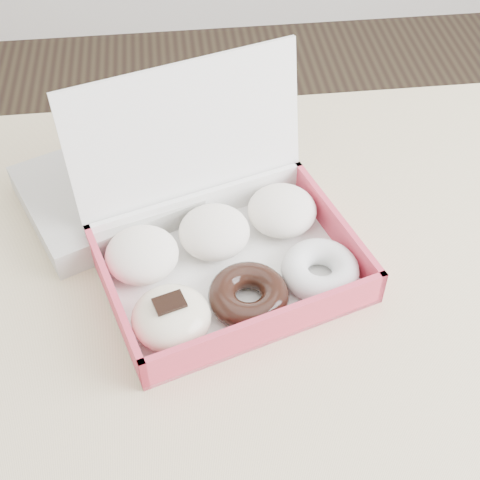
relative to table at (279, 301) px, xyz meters
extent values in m
cube|color=tan|center=(0.00, 0.00, 0.06)|extent=(1.20, 0.80, 0.04)
cube|color=white|center=(-0.07, -0.01, 0.08)|extent=(0.39, 0.33, 0.01)
cube|color=#D53A51|center=(-0.04, -0.12, 0.11)|extent=(0.32, 0.11, 0.06)
cube|color=white|center=(-0.11, 0.10, 0.11)|extent=(0.32, 0.11, 0.06)
cube|color=#D53A51|center=(-0.23, -0.06, 0.11)|extent=(0.08, 0.23, 0.06)
cube|color=#D53A51|center=(0.08, 0.04, 0.11)|extent=(0.08, 0.23, 0.06)
cube|color=white|center=(-0.11, 0.12, 0.20)|extent=(0.33, 0.15, 0.24)
ellipsoid|color=white|center=(-0.19, 0.01, 0.11)|extent=(0.12, 0.12, 0.06)
ellipsoid|color=white|center=(-0.09, 0.04, 0.11)|extent=(0.12, 0.12, 0.06)
ellipsoid|color=white|center=(0.01, 0.07, 0.11)|extent=(0.12, 0.12, 0.06)
ellipsoid|color=beige|center=(-0.15, -0.10, 0.11)|extent=(0.12, 0.12, 0.06)
cube|color=black|center=(-0.15, -0.10, 0.14)|extent=(0.04, 0.04, 0.00)
torus|color=black|center=(-0.05, -0.07, 0.10)|extent=(0.13, 0.13, 0.04)
torus|color=white|center=(0.05, -0.03, 0.10)|extent=(0.13, 0.13, 0.04)
cube|color=beige|center=(-0.22, 0.16, 0.10)|extent=(0.33, 0.30, 0.04)
camera|label=1|loc=(-0.13, -0.60, 0.78)|focal=50.00mm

